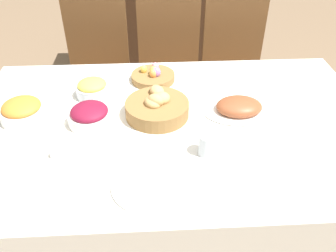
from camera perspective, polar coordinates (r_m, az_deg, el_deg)
name	(u,v)px	position (r m, az deg, el deg)	size (l,w,h in m)	color
ground_plane	(172,232)	(2.09, 0.63, -16.68)	(12.00, 12.00, 0.00)	#7F664C
dining_table	(172,184)	(1.79, 0.71, -9.31)	(1.79, 1.13, 0.77)	silver
chair_far_left	(97,72)	(2.49, -11.40, 8.52)	(0.46, 0.46, 1.00)	brown
chair_far_right	(234,68)	(2.53, 10.61, 9.11)	(0.43, 0.43, 1.00)	brown
chair_far_center	(169,70)	(2.47, 0.19, 9.00)	(0.43, 0.43, 1.00)	brown
sideboard	(151,26)	(3.40, -2.78, 15.71)	(1.15, 0.44, 0.92)	#3D2616
bread_basket	(157,107)	(1.56, -1.76, 3.08)	(0.28, 0.28, 0.11)	olive
egg_basket	(153,76)	(1.84, -2.41, 8.02)	(0.22, 0.22, 0.08)	olive
ham_platter	(239,108)	(1.61, 11.31, 2.90)	(0.31, 0.22, 0.07)	white
carrot_bowl	(22,111)	(1.66, -22.34, 2.31)	(0.19, 0.19, 0.09)	white
beet_salad_bowl	(90,115)	(1.55, -12.44, 1.75)	(0.19, 0.19, 0.09)	white
pineapple_bowl	(92,88)	(1.73, -12.02, 5.95)	(0.16, 0.16, 0.08)	silver
dinner_plate	(149,185)	(1.25, -3.13, -9.42)	(0.26, 0.26, 0.01)	white
fork	(104,187)	(1.26, -10.29, -9.65)	(0.01, 0.16, 0.00)	silver
knife	(193,184)	(1.26, 4.06, -9.20)	(0.01, 0.16, 0.00)	silver
spoon	(202,183)	(1.26, 5.43, -9.13)	(0.01, 0.16, 0.00)	silver
drinking_cup	(207,145)	(1.36, 6.23, -3.00)	(0.06, 0.06, 0.09)	silver
butter_dish	(70,148)	(1.43, -15.41, -3.37)	(0.14, 0.08, 0.03)	white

